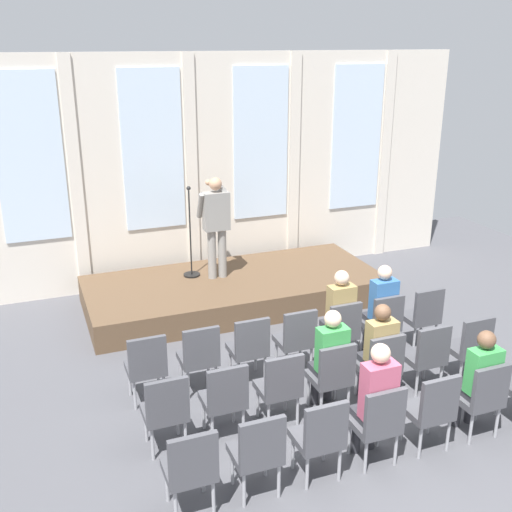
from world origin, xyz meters
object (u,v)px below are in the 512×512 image
(chair_r1_c6, at_px, (470,345))
(chair_r0_c0, at_px, (146,364))
(chair_r1_c4, at_px, (381,363))
(chair_r2_c0, at_px, (191,467))
(audience_r1_c3, at_px, (330,355))
(chair_r2_c5, at_px, (482,395))
(audience_r0_c4, at_px, (339,312))
(audience_r0_c5, at_px, (381,305))
(audience_r2_c3, at_px, (376,397))
(chair_r2_c1, at_px, (258,450))
(chair_r0_c2, at_px, (249,345))
(chair_r0_c4, at_px, (341,329))
(chair_r0_c6, at_px, (423,314))
(chair_r2_c3, at_px, (378,420))
(chair_r2_c4, at_px, (432,407))
(audience_r2_c5, at_px, (479,377))
(mic_stand, at_px, (191,257))
(chair_r1_c1, at_px, (225,396))
(chair_r1_c3, at_px, (332,374))
(chair_r0_c1, at_px, (199,355))
(chair_r0_c5, at_px, (383,321))
(chair_r1_c2, at_px, (280,384))
(chair_r1_c5, at_px, (427,354))
(chair_r1_c0, at_px, (166,408))
(speaker, at_px, (216,220))
(chair_r0_c3, at_px, (296,337))
(chair_r2_c2, at_px, (320,435))
(audience_r1_c4, at_px, (378,347))

(chair_r1_c6, bearing_deg, chair_r0_c0, 165.86)
(chair_r1_c4, height_order, chair_r2_c0, same)
(audience_r1_c3, height_order, chair_r2_c5, audience_r1_c3)
(audience_r0_c4, distance_m, audience_r0_c5, 0.66)
(chair_r2_c0, bearing_deg, audience_r2_c3, 2.24)
(chair_r1_c4, relative_size, chair_r2_c1, 1.00)
(audience_r2_c3, bearing_deg, chair_r0_c2, 108.99)
(chair_r0_c4, height_order, audience_r2_c3, audience_r2_c3)
(audience_r0_c4, distance_m, chair_r0_c6, 1.35)
(chair_r2_c3, relative_size, audience_r2_c3, 0.68)
(audience_r0_c4, distance_m, chair_r2_c4, 2.10)
(chair_r2_c4, bearing_deg, audience_r0_c4, 90.00)
(audience_r1_c3, bearing_deg, audience_r2_c5, -37.03)
(mic_stand, bearing_deg, audience_r1_c3, -80.63)
(audience_r0_c4, distance_m, chair_r1_c1, 2.28)
(audience_r0_c4, height_order, audience_r2_c5, audience_r0_c4)
(chair_r1_c3, bearing_deg, chair_r0_c1, 142.92)
(mic_stand, bearing_deg, chair_r0_c5, -55.85)
(mic_stand, height_order, chair_r0_c4, mic_stand)
(chair_r0_c2, relative_size, audience_r0_c5, 0.70)
(chair_r0_c2, bearing_deg, chair_r1_c2, -90.00)
(chair_r1_c5, bearing_deg, chair_r1_c1, 180.00)
(chair_r0_c0, distance_m, chair_r0_c2, 1.33)
(chair_r1_c0, relative_size, chair_r2_c5, 1.00)
(audience_r2_c3, bearing_deg, chair_r2_c1, -176.64)
(chair_r0_c6, distance_m, audience_r2_c3, 2.78)
(chair_r0_c0, distance_m, chair_r1_c0, 1.00)
(chair_r0_c6, bearing_deg, chair_r0_c2, 180.00)
(speaker, bearing_deg, audience_r0_c5, -58.81)
(chair_r0_c3, distance_m, chair_r1_c0, 2.23)
(audience_r2_c3, bearing_deg, mic_stand, 97.44)
(chair_r1_c5, distance_m, chair_r2_c2, 2.23)
(chair_r0_c4, bearing_deg, chair_r1_c2, -142.92)
(chair_r0_c5, relative_size, chair_r1_c1, 1.00)
(chair_r0_c1, height_order, audience_r0_c5, audience_r0_c5)
(audience_r0_c5, bearing_deg, chair_r2_c1, -141.84)
(chair_r0_c5, bearing_deg, audience_r0_c4, 173.19)
(chair_r0_c4, bearing_deg, chair_r2_c0, -142.92)
(chair_r1_c4, distance_m, audience_r2_c5, 1.15)
(chair_r1_c0, relative_size, chair_r1_c6, 1.00)
(chair_r0_c6, distance_m, audience_r1_c3, 2.20)
(audience_r1_c3, bearing_deg, audience_r2_c3, -90.00)
(audience_r1_c4, distance_m, chair_r2_c3, 1.29)
(chair_r1_c2, bearing_deg, chair_r1_c0, 180.00)
(audience_r0_c5, bearing_deg, speaker, 121.19)
(chair_r1_c5, bearing_deg, audience_r0_c4, 121.52)
(audience_r0_c5, bearing_deg, chair_r2_c3, -122.47)
(chair_r2_c0, bearing_deg, chair_r0_c0, 90.00)
(chair_r0_c3, bearing_deg, chair_r1_c4, -56.51)
(audience_r0_c5, relative_size, audience_r2_c3, 0.97)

